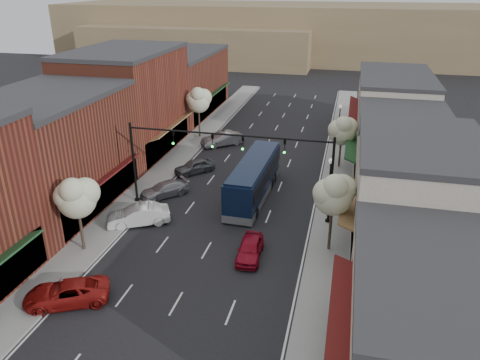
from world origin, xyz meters
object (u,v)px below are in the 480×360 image
Objects in this scene: signal_mast_right at (300,165)px; lamp_post_far at (339,117)px; parked_car_a at (67,293)px; parked_car_d at (194,166)px; signal_mast_left at (160,153)px; parked_car_e at (222,139)px; parked_car_b at (138,215)px; tree_left_far at (199,100)px; red_hatchback at (250,249)px; lamp_post_near at (330,175)px; tree_right_far at (342,130)px; parked_car_c at (164,189)px; tree_right_near at (334,193)px; coach_bus at (254,178)px; tree_left_near at (76,196)px.

signal_mast_right is 20.19m from lamp_post_far.
parked_car_d is at bearing 151.78° from parked_car_a.
signal_mast_left is 16.28m from parked_car_e.
lamp_post_far is at bearing 120.81° from parked_car_b.
tree_left_far is 26.91m from red_hatchback.
lamp_post_near is at bearing 4.08° from parked_car_e.
tree_right_far reaches higher than parked_car_c.
lamp_post_near is 14.23m from parked_car_c.
coach_bus is (-6.94, 7.35, -2.68)m from tree_right_near.
parked_car_e is (3.37, 23.86, -3.44)m from tree_left_near.
lamp_post_near is 0.40× the size of coach_bus.
tree_right_near is 24.14m from parked_car_e.
parked_car_c is (2.05, -16.30, -3.98)m from tree_left_far.
signal_mast_right is 11.24m from signal_mast_left.
tree_right_far is 8.13m from lamp_post_far.
tree_right_near is at bearing -88.70° from lamp_post_far.
signal_mast_right reaches higher than parked_car_b.
coach_bus is at bearing 25.09° from signal_mast_left.
red_hatchback is (-5.21, -18.06, -3.32)m from tree_right_far.
parked_car_d is (-8.49, 13.41, 0.01)m from red_hatchback.
parked_car_e is (-13.23, 19.86, -3.66)m from tree_right_near.
signal_mast_right is 16.05m from tree_left_near.
parked_car_a reaches higher than parked_car_c.
red_hatchback is at bearing 46.42° from parked_car_b.
tree_right_far is 1.25× the size of parked_car_c.
lamp_post_far is (13.42, 20.00, -1.62)m from signal_mast_left.
tree_left_far is at bearing -162.01° from parked_car_e.
parked_car_c is at bearing 78.05° from tree_left_near.
coach_bus reaches higher than parked_car_b.
parked_car_b reaches higher than parked_car_c.
tree_left_near reaches higher than parked_car_e.
tree_right_far is 1.38× the size of red_hatchback.
coach_bus is (9.66, -14.65, -2.83)m from tree_left_far.
tree_right_near is at bearing -5.89° from parked_car_e.
signal_mast_right reaches higher than parked_car_c.
parked_car_e reaches higher than parked_car_b.
lamp_post_far is at bearing 70.70° from coach_bus.
tree_left_far is at bearing 157.90° from parked_car_a.
coach_bus is at bearing 172.96° from lamp_post_near.
tree_right_near is at bearing -85.23° from lamp_post_near.
tree_left_far reaches higher than parked_car_c.
tree_left_near reaches higher than lamp_post_near.
parked_car_e reaches higher than parked_car_d.
signal_mast_right reaches higher than tree_left_far.
signal_mast_right is 13.75m from parked_car_d.
lamp_post_near reaches higher than parked_car_e.
tree_right_far is at bearing 52.91° from coach_bus.
signal_mast_right is 18.27m from parked_car_a.
tree_left_far is at bearing -172.70° from lamp_post_far.
signal_mast_left is at bearing -153.27° from coach_bus.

